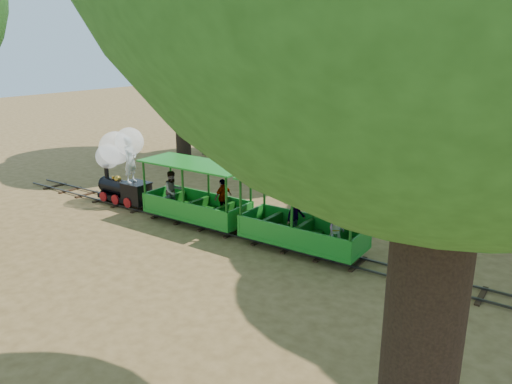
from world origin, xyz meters
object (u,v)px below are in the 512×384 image
Objects in this scene: locomotive at (120,160)px; carriage_front at (195,199)px; fence at (369,167)px; carriage_rear at (306,225)px.

carriage_front is at bearing -1.35° from locomotive.
locomotive is 0.16× the size of fence.
carriage_rear is 8.10m from fence.
carriage_front is 0.20× the size of fence.
fence is (2.54, 8.02, -0.23)m from carriage_front.
locomotive is at bearing 178.65° from carriage_front.
carriage_rear is at bearing -79.90° from fence.
fence is (6.03, 7.93, -1.02)m from locomotive.
locomotive is 0.78× the size of carriage_rear.
carriage_rear is (3.96, 0.05, -0.02)m from carriage_front.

